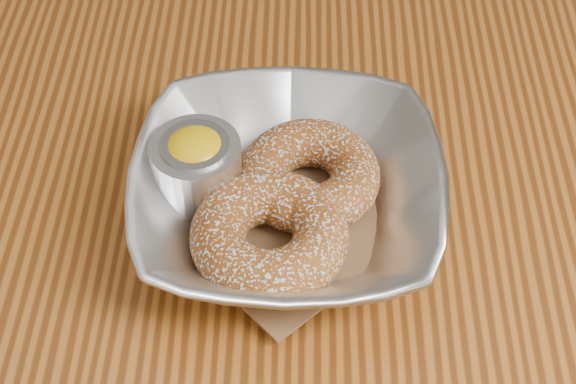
{
  "coord_description": "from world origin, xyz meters",
  "views": [
    {
      "loc": [
        -0.09,
        -0.46,
        1.22
      ],
      "look_at": [
        -0.1,
        -0.08,
        0.78
      ],
      "focal_mm": 55.0,
      "sensor_mm": 36.0,
      "label": 1
    }
  ],
  "objects_px": {
    "serving_bowl": "(288,196)",
    "ramekin": "(197,168)",
    "donut_back": "(310,175)",
    "donut_front": "(269,236)",
    "table": "(412,224)"
  },
  "relations": [
    {
      "from": "serving_bowl",
      "to": "donut_back",
      "type": "bearing_deg",
      "value": 51.47
    },
    {
      "from": "table",
      "to": "donut_back",
      "type": "height_order",
      "value": "donut_back"
    },
    {
      "from": "serving_bowl",
      "to": "ramekin",
      "type": "xyz_separation_m",
      "value": [
        -0.06,
        0.01,
        0.01
      ]
    },
    {
      "from": "donut_back",
      "to": "ramekin",
      "type": "height_order",
      "value": "ramekin"
    },
    {
      "from": "table",
      "to": "ramekin",
      "type": "height_order",
      "value": "ramekin"
    },
    {
      "from": "serving_bowl",
      "to": "table",
      "type": "bearing_deg",
      "value": 37.98
    },
    {
      "from": "ramekin",
      "to": "donut_front",
      "type": "bearing_deg",
      "value": -45.09
    },
    {
      "from": "table",
      "to": "donut_front",
      "type": "relative_size",
      "value": 11.8
    },
    {
      "from": "donut_front",
      "to": "ramekin",
      "type": "bearing_deg",
      "value": 134.91
    },
    {
      "from": "serving_bowl",
      "to": "donut_back",
      "type": "relative_size",
      "value": 2.17
    },
    {
      "from": "donut_back",
      "to": "donut_front",
      "type": "height_order",
      "value": "donut_front"
    },
    {
      "from": "table",
      "to": "donut_back",
      "type": "distance_m",
      "value": 0.16
    },
    {
      "from": "donut_back",
      "to": "donut_front",
      "type": "relative_size",
      "value": 0.94
    },
    {
      "from": "serving_bowl",
      "to": "donut_front",
      "type": "distance_m",
      "value": 0.04
    },
    {
      "from": "serving_bowl",
      "to": "donut_front",
      "type": "bearing_deg",
      "value": -107.24
    }
  ]
}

